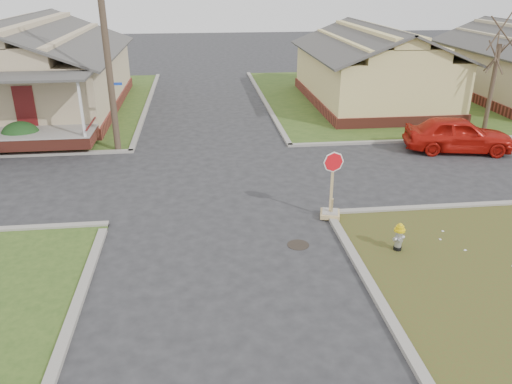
{
  "coord_description": "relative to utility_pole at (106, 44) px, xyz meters",
  "views": [
    {
      "loc": [
        -0.51,
        -13.04,
        7.22
      ],
      "look_at": [
        1.13,
        1.0,
        1.1
      ],
      "focal_mm": 35.0,
      "sensor_mm": 36.0,
      "label": 1
    }
  ],
  "objects": [
    {
      "name": "utility_pole",
      "position": [
        0.0,
        0.0,
        0.0
      ],
      "size": [
        1.8,
        0.28,
        9.0
      ],
      "color": "#3C2E22",
      "rests_on": "ground"
    },
    {
      "name": "hedge_right",
      "position": [
        -4.29,
        0.65,
        -4.01
      ],
      "size": [
        1.57,
        1.29,
        1.2
      ],
      "primitive_type": "ellipsoid",
      "color": "#123313",
      "rests_on": "verge_far_left"
    },
    {
      "name": "red_sedan",
      "position": [
        15.08,
        -1.81,
        -3.88
      ],
      "size": [
        4.87,
        2.71,
        1.57
      ],
      "primitive_type": "imported",
      "rotation": [
        0.0,
        0.0,
        1.37
      ],
      "color": "#B2140C",
      "rests_on": "ground"
    },
    {
      "name": "manhole",
      "position": [
        6.4,
        -9.4,
        -4.66
      ],
      "size": [
        0.64,
        0.64,
        0.01
      ],
      "primitive_type": "cylinder",
      "color": "black",
      "rests_on": "ground"
    },
    {
      "name": "curbs",
      "position": [
        4.2,
        -3.9,
        -4.66
      ],
      "size": [
        80.0,
        40.0,
        0.12
      ],
      "primitive_type": null,
      "color": "gray",
      "rests_on": "ground"
    },
    {
      "name": "stop_sign",
      "position": [
        7.77,
        -7.74,
        -4.13
      ],
      "size": [
        0.63,
        0.62,
        2.22
      ],
      "rotation": [
        0.0,
        0.0,
        -0.26
      ],
      "color": "tan",
      "rests_on": "ground"
    },
    {
      "name": "fire_hydrant",
      "position": [
        9.15,
        -10.07,
        -4.15
      ],
      "size": [
        0.31,
        0.31,
        0.84
      ],
      "rotation": [
        0.0,
        0.0,
        0.34
      ],
      "color": "black",
      "rests_on": "ground"
    },
    {
      "name": "corner_house",
      "position": [
        -5.8,
        7.78,
        -2.38
      ],
      "size": [
        10.1,
        15.5,
        5.3
      ],
      "color": "brown",
      "rests_on": "ground"
    },
    {
      "name": "tree_mid_right",
      "position": [
        18.2,
        1.3,
        -2.51
      ],
      "size": [
        0.22,
        0.22,
        4.2
      ],
      "primitive_type": "cylinder",
      "color": "#3C2E22",
      "rests_on": "verge_far_right"
    },
    {
      "name": "side_house_yellow",
      "position": [
        14.2,
        7.6,
        -2.47
      ],
      "size": [
        7.6,
        11.6,
        4.7
      ],
      "color": "brown",
      "rests_on": "ground"
    },
    {
      "name": "ground",
      "position": [
        4.2,
        -8.9,
        -4.66
      ],
      "size": [
        120.0,
        120.0,
        0.0
      ],
      "primitive_type": "plane",
      "color": "#252527",
      "rests_on": "ground"
    }
  ]
}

